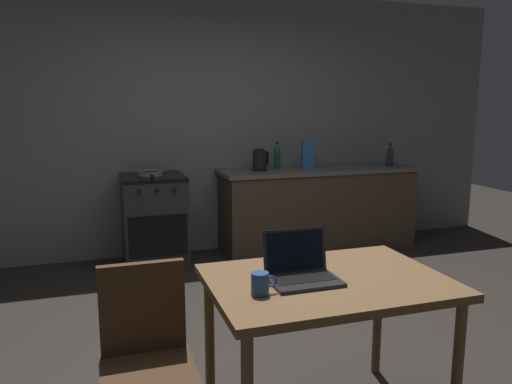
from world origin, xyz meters
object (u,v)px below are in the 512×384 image
(stove_oven, at_px, (154,220))
(bottle, at_px, (390,155))
(coffee_mug, at_px, (260,284))
(bottle_b, at_px, (277,156))
(chair, at_px, (146,352))
(dining_table, at_px, (327,295))
(frying_pan, at_px, (150,173))
(cereal_box, at_px, (308,155))
(laptop, at_px, (302,271))
(electric_kettle, at_px, (260,160))

(stove_oven, bearing_deg, bottle, -1.04)
(coffee_mug, height_order, bottle_b, bottle_b)
(bottle, relative_size, bottle_b, 0.87)
(chair, xyz_separation_m, bottle_b, (1.67, 2.86, 0.52))
(dining_table, height_order, frying_pan, frying_pan)
(frying_pan, distance_m, cereal_box, 1.67)
(stove_oven, distance_m, laptop, 2.84)
(bottle, xyz_separation_m, bottle_b, (-1.29, 0.13, 0.02))
(laptop, height_order, cereal_box, cereal_box)
(frying_pan, bearing_deg, chair, -96.75)
(chair, bearing_deg, stove_oven, 102.06)
(bottle, bearing_deg, coffee_mug, -130.94)
(stove_oven, distance_m, electric_kettle, 1.22)
(electric_kettle, bearing_deg, stove_oven, -179.87)
(laptop, bearing_deg, bottle, 53.63)
(bottle_b, bearing_deg, stove_oven, -176.41)
(dining_table, distance_m, electric_kettle, 2.89)
(chair, xyz_separation_m, bottle, (2.96, 2.73, 0.50))
(coffee_mug, xyz_separation_m, cereal_box, (1.51, 2.92, 0.22))
(chair, height_order, bottle_b, bottle_b)
(electric_kettle, xyz_separation_m, coffee_mug, (-0.96, -2.90, -0.19))
(frying_pan, height_order, coffee_mug, frying_pan)
(bottle, bearing_deg, chair, -137.33)
(bottle, relative_size, coffee_mug, 2.12)
(chair, bearing_deg, bottle, 61.92)
(bottle, bearing_deg, stove_oven, 178.96)
(electric_kettle, bearing_deg, frying_pan, -178.52)
(frying_pan, bearing_deg, electric_kettle, 1.48)
(dining_table, bearing_deg, cereal_box, 68.00)
(chair, height_order, cereal_box, cereal_box)
(chair, height_order, electric_kettle, electric_kettle)
(stove_oven, xyz_separation_m, bottle_b, (1.32, 0.08, 0.58))
(electric_kettle, bearing_deg, laptop, -104.47)
(electric_kettle, distance_m, bottle, 1.52)
(cereal_box, bearing_deg, bottle_b, 169.56)
(chair, distance_m, frying_pan, 2.80)
(chair, xyz_separation_m, cereal_box, (1.99, 2.80, 0.53))
(electric_kettle, bearing_deg, chair, -117.46)
(laptop, distance_m, frying_pan, 2.80)
(laptop, bearing_deg, frying_pan, 100.98)
(dining_table, bearing_deg, stove_oven, 100.10)
(coffee_mug, relative_size, cereal_box, 0.41)
(stove_oven, bearing_deg, chair, -97.20)
(chair, bearing_deg, cereal_box, 73.80)
(dining_table, bearing_deg, bottle_b, 74.21)
(chair, bearing_deg, dining_table, 17.36)
(electric_kettle, height_order, bottle_b, bottle_b)
(frying_pan, bearing_deg, dining_table, -79.30)
(chair, height_order, coffee_mug, chair)
(chair, distance_m, bottle_b, 3.35)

